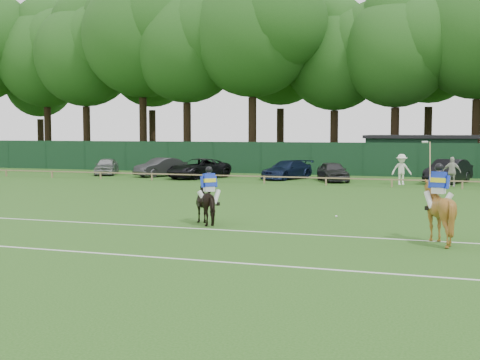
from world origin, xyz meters
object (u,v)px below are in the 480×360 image
at_px(horse_dark, 209,204).
at_px(suv_black, 199,168).
at_px(horse_chestnut, 438,212).
at_px(spectator_mid, 452,172).
at_px(polo_ball, 336,216).
at_px(spectator_left, 402,169).
at_px(sedan_grey, 161,167).
at_px(utility_shed, 421,155).
at_px(sedan_silver, 107,166).
at_px(hatch_grey, 333,172).
at_px(sedan_navy, 287,170).
at_px(estate_black, 448,171).

bearing_deg(horse_dark, suv_black, -110.22).
xyz_separation_m(horse_chestnut, spectator_mid, (0.14, 20.51, -0.03)).
bearing_deg(polo_ball, spectator_left, 86.29).
height_order(sedan_grey, utility_shed, utility_shed).
relative_size(horse_dark, suv_black, 0.35).
relative_size(sedan_silver, hatch_grey, 0.99).
height_order(spectator_left, polo_ball, spectator_left).
height_order(sedan_navy, spectator_mid, spectator_mid).
bearing_deg(spectator_mid, sedan_navy, 173.27).
bearing_deg(utility_shed, spectator_left, -93.44).
height_order(sedan_navy, hatch_grey, hatch_grey).
bearing_deg(suv_black, sedan_navy, 31.61).
relative_size(sedan_silver, sedan_grey, 0.92).
relative_size(suv_black, spectator_mid, 2.77).
relative_size(horse_dark, sedan_silver, 0.46).
height_order(horse_dark, sedan_silver, horse_dark).
relative_size(suv_black, utility_shed, 0.60).
height_order(horse_dark, spectator_left, spectator_left).
xyz_separation_m(suv_black, sedan_navy, (6.18, 1.19, -0.05)).
relative_size(sedan_grey, utility_shed, 0.50).
distance_m(horse_dark, horse_chestnut, 8.07).
distance_m(horse_chestnut, spectator_left, 21.29).
bearing_deg(spectator_left, polo_ball, -113.07).
bearing_deg(spectator_mid, estate_black, 102.48).
bearing_deg(sedan_grey, spectator_left, 18.03).
xyz_separation_m(sedan_grey, polo_ball, (16.45, -18.25, -0.64)).
bearing_deg(polo_ball, spectator_mid, 75.67).
bearing_deg(hatch_grey, horse_dark, -115.76).
height_order(horse_dark, horse_chestnut, horse_chestnut).
relative_size(spectator_mid, polo_ball, 20.16).
distance_m(sedan_navy, estate_black, 10.72).
relative_size(sedan_navy, spectator_mid, 2.47).
distance_m(hatch_grey, utility_shed, 10.37).
xyz_separation_m(sedan_grey, utility_shed, (18.12, 8.34, 0.85)).
bearing_deg(suv_black, polo_ball, -32.40).
height_order(sedan_grey, sedan_navy, sedan_grey).
height_order(sedan_navy, estate_black, estate_black).
relative_size(horse_chestnut, suv_black, 0.38).
xyz_separation_m(horse_dark, sedan_navy, (-2.87, 21.88, -0.10)).
height_order(sedan_navy, utility_shed, utility_shed).
relative_size(suv_black, polo_ball, 55.77).
bearing_deg(horse_chestnut, sedan_grey, -29.64).
distance_m(spectator_left, spectator_mid, 3.05).
xyz_separation_m(horse_chestnut, sedan_silver, (-25.10, 23.19, -0.29)).
relative_size(hatch_grey, estate_black, 0.83).
xyz_separation_m(sedan_grey, hatch_grey, (12.97, -0.62, -0.02)).
xyz_separation_m(horse_chestnut, polo_ball, (-3.91, 4.64, -0.90)).
relative_size(horse_dark, horse_chestnut, 0.94).
height_order(sedan_grey, estate_black, estate_black).
bearing_deg(estate_black, spectator_left, -122.67).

